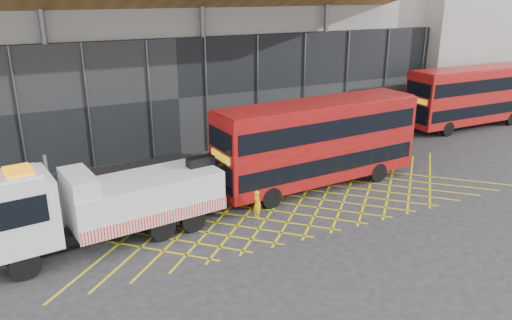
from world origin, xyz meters
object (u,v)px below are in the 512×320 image
bus_towed (318,140)px  bus_second (473,94)px  worker (257,204)px  recovery_truck (102,203)px

bus_towed → bus_second: (19.05, 5.53, -0.05)m
bus_towed → worker: bearing=-159.0°
bus_towed → worker: size_ratio=8.48×
recovery_truck → bus_second: bearing=5.6°
recovery_truck → bus_second: (31.58, 7.09, 0.78)m
bus_towed → recovery_truck: bearing=-176.7°
recovery_truck → bus_second: size_ratio=1.01×
bus_towed → bus_second: bus_towed is taller
bus_second → worker: bearing=-161.9°
recovery_truck → bus_towed: size_ratio=0.98×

